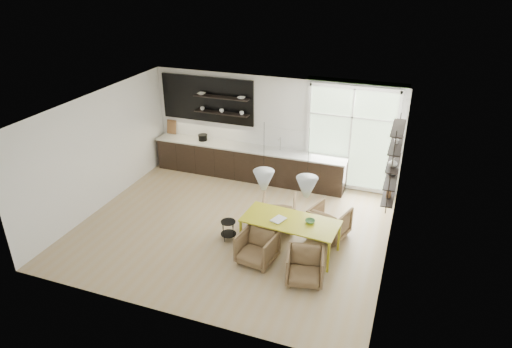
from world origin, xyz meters
The scene contains 11 objects.
room centered at (0.58, 1.10, 1.46)m, with size 7.02×6.01×2.91m.
kitchen_run centered at (-0.69, 2.69, 0.60)m, with size 5.54×0.69×2.75m.
right_shelving centered at (3.36, 1.17, 1.65)m, with size 0.26×1.22×1.90m.
dining_table centered at (1.51, -0.37, 0.69)m, with size 2.10×1.07×0.74m.
armchair_back_left centered at (1.00, 0.47, 0.36)m, with size 0.78×0.80×0.73m, color brown.
armchair_back_right centered at (2.19, 0.46, 0.36)m, with size 0.78×0.80×0.73m, color brown.
armchair_front_left centered at (0.99, -1.00, 0.34)m, with size 0.73×0.75×0.68m, color brown.
armchair_front_right centered at (2.08, -1.27, 0.33)m, with size 0.71×0.73×0.66m, color brown.
wire_stool centered at (0.10, -0.43, 0.29)m, with size 0.36×0.36×0.45m.
table_book centered at (1.16, -0.41, 0.76)m, with size 0.24×0.32×0.03m, color white.
table_bowl centered at (1.92, -0.32, 0.77)m, with size 0.21×0.21×0.06m, color #538B54.
Camera 1 is at (3.65, -8.36, 5.79)m, focal length 32.00 mm.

